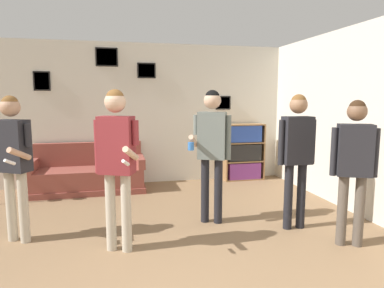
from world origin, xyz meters
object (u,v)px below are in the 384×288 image
at_px(person_watcher_holding_cup, 212,142).
at_px(person_spectator_near_bookshelf, 297,147).
at_px(person_spectator_far_right, 354,158).
at_px(person_player_foreground_center, 117,153).
at_px(bookshelf, 244,152).
at_px(couch, 89,175).
at_px(person_player_foreground_left, 13,153).

xyz_separation_m(person_watcher_holding_cup, person_spectator_near_bookshelf, (0.98, -0.43, -0.04)).
distance_m(person_watcher_holding_cup, person_spectator_far_right, 1.70).
distance_m(person_player_foreground_center, person_watcher_holding_cup, 1.37).
relative_size(bookshelf, person_watcher_holding_cup, 0.65).
bearing_deg(bookshelf, couch, -176.23).
relative_size(bookshelf, person_player_foreground_center, 0.65).
height_order(person_player_foreground_center, person_spectator_far_right, person_player_foreground_center).
height_order(bookshelf, person_watcher_holding_cup, person_watcher_holding_cup).
relative_size(bookshelf, person_spectator_near_bookshelf, 0.67).
xyz_separation_m(couch, person_watcher_holding_cup, (1.72, -2.01, 0.82)).
distance_m(bookshelf, person_player_foreground_center, 3.83).
relative_size(person_player_foreground_center, person_spectator_near_bookshelf, 1.03).
bearing_deg(couch, person_spectator_near_bookshelf, -42.14).
height_order(bookshelf, person_player_foreground_center, person_player_foreground_center).
xyz_separation_m(bookshelf, person_watcher_holding_cup, (-1.31, -2.21, 0.53)).
bearing_deg(person_spectator_far_right, couch, 135.00).
distance_m(person_player_foreground_center, person_spectator_far_right, 2.60).
distance_m(bookshelf, person_player_foreground_left, 4.37).
xyz_separation_m(person_spectator_near_bookshelf, person_spectator_far_right, (0.35, -0.61, -0.05)).
bearing_deg(person_spectator_far_right, person_spectator_near_bookshelf, 120.09).
xyz_separation_m(couch, person_spectator_near_bookshelf, (2.70, -2.44, 0.77)).
relative_size(person_player_foreground_left, person_watcher_holding_cup, 0.96).
bearing_deg(couch, person_watcher_holding_cup, -49.47).
relative_size(person_watcher_holding_cup, person_spectator_far_right, 1.07).
relative_size(person_player_foreground_left, person_spectator_near_bookshelf, 0.99).
distance_m(person_player_foreground_left, person_spectator_far_right, 3.83).
bearing_deg(person_player_foreground_center, couch, 100.64).
bearing_deg(person_player_foreground_left, person_spectator_near_bookshelf, -5.87).
xyz_separation_m(person_player_foreground_center, person_spectator_near_bookshelf, (2.21, 0.17, -0.04)).
bearing_deg(person_player_foreground_center, person_watcher_holding_cup, 26.04).
distance_m(person_spectator_near_bookshelf, person_spectator_far_right, 0.71).
relative_size(person_player_foreground_left, person_player_foreground_center, 0.96).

